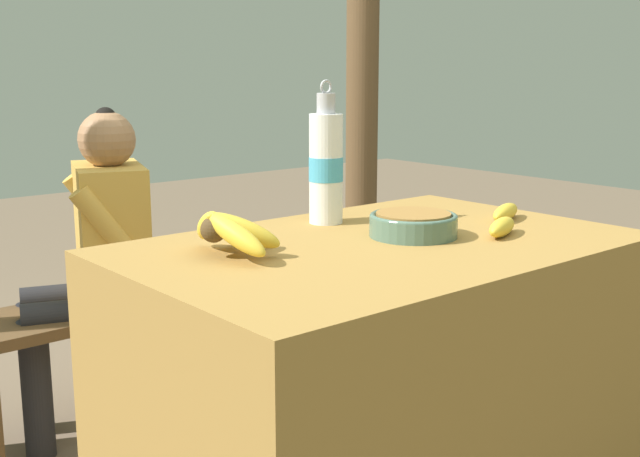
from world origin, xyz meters
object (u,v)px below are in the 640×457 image
object	(u,v)px
banana_bunch_ripe	(230,229)
loose_banana_front	(502,227)
water_bottle	(326,166)
loose_banana_side	(505,212)
seated_vendor	(96,251)
banana_bunch_green	(252,257)
wooden_bench	(153,315)
support_post_far	(363,53)
serving_bowl	(413,223)

from	to	relation	value
banana_bunch_ripe	loose_banana_front	world-z (taller)	banana_bunch_ripe
banana_bunch_ripe	water_bottle	world-z (taller)	water_bottle
loose_banana_side	seated_vendor	xyz separation A→B (m)	(-0.60, 1.10, -0.21)
banana_bunch_green	banana_bunch_ripe	bearing A→B (deg)	-127.17
wooden_bench	support_post_far	distance (m)	1.59
loose_banana_front	wooden_bench	bearing A→B (deg)	101.55
banana_bunch_green	loose_banana_side	bearing A→B (deg)	-90.09
wooden_bench	banana_bunch_green	distance (m)	0.43
seated_vendor	banana_bunch_green	size ratio (longest dim) A/B	3.99
banana_bunch_ripe	loose_banana_front	bearing A→B (deg)	-22.09
seated_vendor	serving_bowl	bearing A→B (deg)	124.41
banana_bunch_ripe	serving_bowl	distance (m)	0.44
banana_bunch_ripe	loose_banana_front	distance (m)	0.64
serving_bowl	banana_bunch_green	distance (m)	1.19
wooden_bench	banana_bunch_green	bearing A→B (deg)	0.36
banana_bunch_ripe	support_post_far	size ratio (longest dim) A/B	0.11
loose_banana_front	seated_vendor	size ratio (longest dim) A/B	0.15
loose_banana_side	support_post_far	world-z (taller)	support_post_far
water_bottle	seated_vendor	size ratio (longest dim) A/B	0.33
seated_vendor	banana_bunch_green	distance (m)	0.62
seated_vendor	loose_banana_side	bearing A→B (deg)	138.37
serving_bowl	seated_vendor	world-z (taller)	seated_vendor
serving_bowl	seated_vendor	size ratio (longest dim) A/B	0.19
loose_banana_front	loose_banana_side	size ratio (longest dim) A/B	0.91
loose_banana_front	wooden_bench	size ratio (longest dim) A/B	0.11
banana_bunch_ripe	support_post_far	xyz separation A→B (m)	(1.62, 1.34, 0.38)
serving_bowl	banana_bunch_green	xyz separation A→B (m)	(0.32, 1.10, -0.33)
loose_banana_front	loose_banana_side	distance (m)	0.19
loose_banana_side	wooden_bench	distance (m)	1.27
loose_banana_front	banana_bunch_green	xyz separation A→B (m)	(0.16, 1.22, -0.32)
loose_banana_side	seated_vendor	world-z (taller)	seated_vendor
banana_bunch_ripe	wooden_bench	xyz separation A→B (m)	(0.34, 0.98, -0.49)
banana_bunch_ripe	water_bottle	size ratio (longest dim) A/B	0.79
banana_bunch_ripe	banana_bunch_green	bearing A→B (deg)	52.83
serving_bowl	support_post_far	world-z (taller)	support_post_far
loose_banana_side	wooden_bench	size ratio (longest dim) A/B	0.12
wooden_bench	banana_bunch_ripe	bearing A→B (deg)	-109.00
banana_bunch_ripe	banana_bunch_green	xyz separation A→B (m)	(0.75, 0.99, -0.36)
water_bottle	loose_banana_side	size ratio (longest dim) A/B	2.10
serving_bowl	loose_banana_front	distance (m)	0.20
water_bottle	loose_banana_front	xyz separation A→B (m)	(0.21, -0.38, -0.12)
banana_bunch_ripe	wooden_bench	bearing A→B (deg)	71.00
serving_bowl	seated_vendor	xyz separation A→B (m)	(-0.29, 1.08, -0.22)
seated_vendor	support_post_far	xyz separation A→B (m)	(1.48, 0.37, 0.62)
water_bottle	support_post_far	distance (m)	1.75
loose_banana_front	support_post_far	bearing A→B (deg)	56.78
wooden_bench	loose_banana_front	bearing A→B (deg)	-78.45
serving_bowl	water_bottle	distance (m)	0.28
banana_bunch_green	support_post_far	distance (m)	1.20
banana_bunch_ripe	loose_banana_front	xyz separation A→B (m)	(0.59, -0.24, -0.03)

